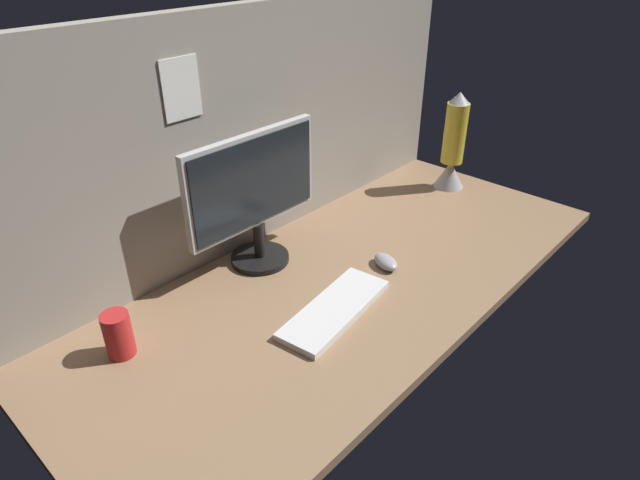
# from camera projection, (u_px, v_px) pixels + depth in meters

# --- Properties ---
(ground_plane) EXTENTS (1.80, 0.80, 0.03)m
(ground_plane) POSITION_uv_depth(u_px,v_px,m) (345.00, 278.00, 1.62)
(ground_plane) COLOR #8C6B4C
(cubicle_wall_back) EXTENTS (1.80, 0.06, 0.72)m
(cubicle_wall_back) POSITION_uv_depth(u_px,v_px,m) (255.00, 129.00, 1.64)
(cubicle_wall_back) COLOR gray
(cubicle_wall_back) RESTS_ON ground_plane
(monitor) EXTENTS (0.47, 0.18, 0.41)m
(monitor) POSITION_uv_depth(u_px,v_px,m) (254.00, 193.00, 1.56)
(monitor) COLOR black
(monitor) RESTS_ON ground_plane
(keyboard) EXTENTS (0.38, 0.18, 0.02)m
(keyboard) POSITION_uv_depth(u_px,v_px,m) (335.00, 309.00, 1.45)
(keyboard) COLOR silver
(keyboard) RESTS_ON ground_plane
(mouse) EXTENTS (0.09, 0.11, 0.03)m
(mouse) POSITION_uv_depth(u_px,v_px,m) (386.00, 262.00, 1.64)
(mouse) COLOR #99999E
(mouse) RESTS_ON ground_plane
(mug_red_plastic) EXTENTS (0.07, 0.07, 0.12)m
(mug_red_plastic) POSITION_uv_depth(u_px,v_px,m) (118.00, 334.00, 1.29)
(mug_red_plastic) COLOR red
(mug_red_plastic) RESTS_ON ground_plane
(lava_lamp) EXTENTS (0.12, 0.12, 0.38)m
(lava_lamp) POSITION_uv_depth(u_px,v_px,m) (453.00, 149.00, 2.06)
(lava_lamp) COLOR #A5A5AD
(lava_lamp) RESTS_ON ground_plane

